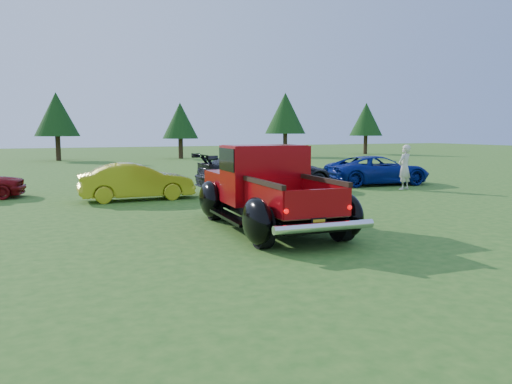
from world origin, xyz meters
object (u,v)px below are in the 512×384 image
tree_east (285,113)px  pickup_truck (264,188)px  show_car_grey (267,172)px  tree_mid_right (180,121)px  show_car_yellow (136,182)px  tree_mid_left (57,114)px  tree_far_east (366,119)px  spectator (404,167)px  show_car_blue (378,170)px

tree_east → pickup_truck: size_ratio=1.04×
tree_east → show_car_grey: size_ratio=1.05×
tree_mid_right → tree_east: size_ratio=0.81×
pickup_truck → show_car_yellow: 6.01m
pickup_truck → tree_mid_left: bearing=99.3°
show_car_yellow → tree_east: bearing=-36.4°
tree_far_east → spectator: (-15.69, -24.17, -2.40)m
tree_east → spectator: (-6.69, -23.17, -2.81)m
tree_mid_right → show_car_blue: 22.08m
tree_mid_right → show_car_grey: size_ratio=0.86×
tree_far_east → show_car_yellow: (-25.50, -22.98, -2.65)m
tree_mid_right → pickup_truck: size_ratio=0.85×
pickup_truck → show_car_blue: bearing=40.8°
tree_mid_left → spectator: tree_mid_left is taller
spectator → tree_far_east: bearing=-142.0°
tree_far_east → show_car_grey: (-20.80, -22.79, -2.50)m
tree_mid_right → show_car_blue: bearing=-83.5°
tree_east → spectator: bearing=-106.1°
show_car_blue → pickup_truck: bearing=135.1°
tree_mid_left → tree_east: bearing=-4.8°
show_car_grey → tree_east: bearing=-30.3°
tree_mid_left → show_car_grey: 24.25m
tree_mid_right → show_car_grey: bearing=-97.2°
tree_mid_left → pickup_truck: (3.44, -29.16, -2.48)m
tree_far_east → pickup_truck: 37.18m
tree_mid_right → show_car_yellow: 23.82m
tree_mid_right → pickup_truck: tree_mid_right is taller
tree_far_east → show_car_yellow: bearing=-138.0°
show_car_yellow → tree_far_east: bearing=-47.4°
pickup_truck → show_car_blue: (8.06, 6.35, -0.31)m
tree_far_east → spectator: size_ratio=2.84×
tree_mid_right → tree_far_east: bearing=1.6°
tree_far_east → tree_mid_left: bearing=178.9°
show_car_grey → spectator: 5.29m
pickup_truck → tree_mid_right: bearing=81.4°
tree_far_east → show_car_yellow: tree_far_east is taller
pickup_truck → show_car_grey: bearing=67.4°
show_car_yellow → spectator: bearing=-96.4°
show_car_blue → tree_mid_right: bearing=13.4°
tree_east → tree_mid_left: bearing=175.2°
show_car_yellow → show_car_blue: 10.02m
tree_east → show_car_yellow: bearing=-126.9°
tree_east → pickup_truck: (-14.56, -27.66, -2.76)m
show_car_yellow → show_car_blue: (10.00, 0.67, 0.00)m
tree_east → tree_mid_right: bearing=176.8°
tree_far_east → pickup_truck: size_ratio=0.92×
tree_mid_right → pickup_truck: bearing=-101.2°
tree_east → pickup_truck: 31.38m
show_car_grey → show_car_blue: show_car_grey is taller
tree_mid_left → tree_east: size_ratio=0.93×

